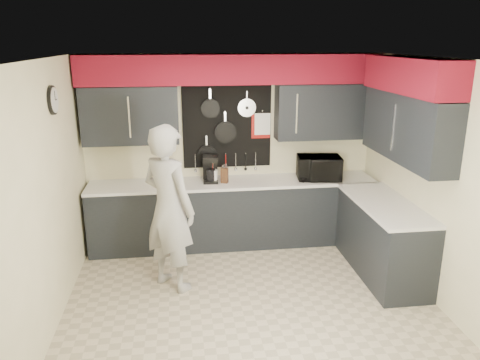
{
  "coord_description": "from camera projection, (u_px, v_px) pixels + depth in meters",
  "views": [
    {
      "loc": [
        -0.71,
        -4.61,
        2.78
      ],
      "look_at": [
        -0.03,
        0.5,
        1.22
      ],
      "focal_mm": 35.0,
      "sensor_mm": 36.0,
      "label": 1
    }
  ],
  "objects": [
    {
      "name": "back_wall_assembly",
      "position": [
        232.0,
        99.0,
        6.21
      ],
      "size": [
        4.0,
        0.36,
        2.6
      ],
      "color": "#F5EBBD",
      "rests_on": "ground"
    },
    {
      "name": "base_cabinets",
      "position": [
        272.0,
        219.0,
        6.27
      ],
      "size": [
        3.95,
        2.2,
        0.92
      ],
      "color": "black",
      "rests_on": "ground"
    },
    {
      "name": "person",
      "position": [
        169.0,
        209.0,
        5.23
      ],
      "size": [
        0.82,
        0.82,
        1.92
      ],
      "primitive_type": "imported",
      "rotation": [
        0.0,
        0.0,
        2.37
      ],
      "color": "#A9A9A7",
      "rests_on": "ground"
    },
    {
      "name": "right_wall_assembly",
      "position": [
        411.0,
        117.0,
        5.19
      ],
      "size": [
        0.36,
        3.5,
        2.6
      ],
      "color": "#F5EBBD",
      "rests_on": "ground"
    },
    {
      "name": "coffee_maker",
      "position": [
        210.0,
        168.0,
        6.31
      ],
      "size": [
        0.22,
        0.26,
        0.36
      ],
      "rotation": [
        0.0,
        0.0,
        -0.08
      ],
      "color": "black",
      "rests_on": "base_cabinets"
    },
    {
      "name": "ground",
      "position": [
        249.0,
        296.0,
        5.27
      ],
      "size": [
        4.0,
        4.0,
        0.0
      ],
      "primitive_type": "plane",
      "color": "#BFB295",
      "rests_on": "ground"
    },
    {
      "name": "left_wall_assembly",
      "position": [
        51.0,
        190.0,
        4.65
      ],
      "size": [
        0.05,
        3.5,
        2.6
      ],
      "color": "#F5EBBD",
      "rests_on": "ground"
    },
    {
      "name": "knife_block",
      "position": [
        225.0,
        175.0,
        6.28
      ],
      "size": [
        0.11,
        0.11,
        0.2
      ],
      "primitive_type": "cube",
      "rotation": [
        0.0,
        0.0,
        -0.3
      ],
      "color": "#3C1D13",
      "rests_on": "base_cabinets"
    },
    {
      "name": "utensil_crock",
      "position": [
        213.0,
        176.0,
        6.32
      ],
      "size": [
        0.13,
        0.13,
        0.17
      ],
      "primitive_type": "cylinder",
      "color": "white",
      "rests_on": "base_cabinets"
    },
    {
      "name": "microwave",
      "position": [
        319.0,
        168.0,
        6.42
      ],
      "size": [
        0.63,
        0.47,
        0.32
      ],
      "primitive_type": "imported",
      "rotation": [
        0.0,
        0.0,
        -0.13
      ],
      "color": "black",
      "rests_on": "base_cabinets"
    }
  ]
}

